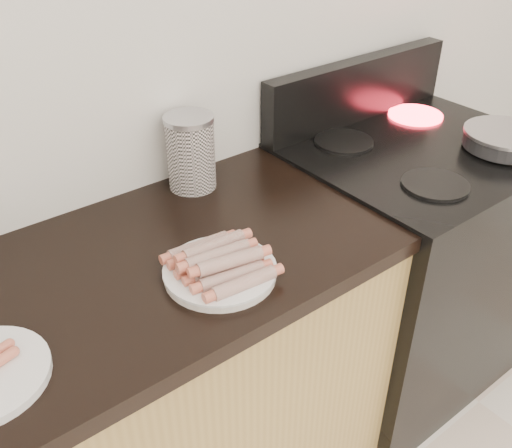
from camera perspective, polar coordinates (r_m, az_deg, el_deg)
wall_back at (r=1.42m, az=-13.13°, el=17.80°), size 4.00×0.04×2.60m
stove at (r=2.04m, az=14.45°, el=-4.18°), size 0.76×0.65×0.91m
stove_panel at (r=1.93m, az=10.16°, el=13.10°), size 0.76×0.06×0.20m
burner_near_left at (r=1.59m, az=17.49°, el=3.79°), size 0.18×0.18×0.01m
burner_near_right at (r=1.86m, az=23.79°, el=6.79°), size 0.18×0.18×0.01m
burner_far_left at (r=1.78m, az=8.77°, el=8.15°), size 0.18×0.18×0.01m
burner_far_right at (r=2.02m, az=15.65°, el=10.45°), size 0.18×0.18×0.01m
frying_pan at (r=1.85m, az=23.79°, el=7.76°), size 0.25×0.43×0.05m
main_plate at (r=1.22m, az=-3.60°, el=-4.91°), size 0.31×0.31×0.02m
hotdog_pile at (r=1.20m, az=-3.66°, el=-3.72°), size 0.14×0.21×0.06m
canister at (r=1.51m, az=-6.54°, el=7.15°), size 0.13×0.13×0.20m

